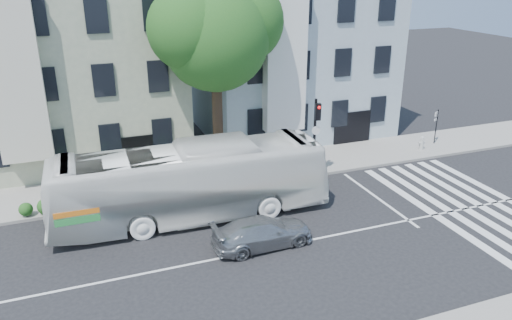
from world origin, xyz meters
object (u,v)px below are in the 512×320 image
bus (191,182)px  traffic_signal (316,128)px  fire_hydrant (422,143)px  sedan (262,232)px

bus → traffic_signal: (7.33, 2.09, 1.11)m
bus → fire_hydrant: bus is taller
traffic_signal → fire_hydrant: traffic_signal is taller
traffic_signal → sedan: bearing=-123.1°
sedan → traffic_signal: 7.98m
bus → traffic_signal: size_ratio=2.84×
bus → fire_hydrant: (15.50, 3.43, -1.17)m
traffic_signal → fire_hydrant: (8.17, 1.34, -2.28)m
traffic_signal → fire_hydrant: size_ratio=5.22×
fire_hydrant → sedan: bearing=-152.6°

